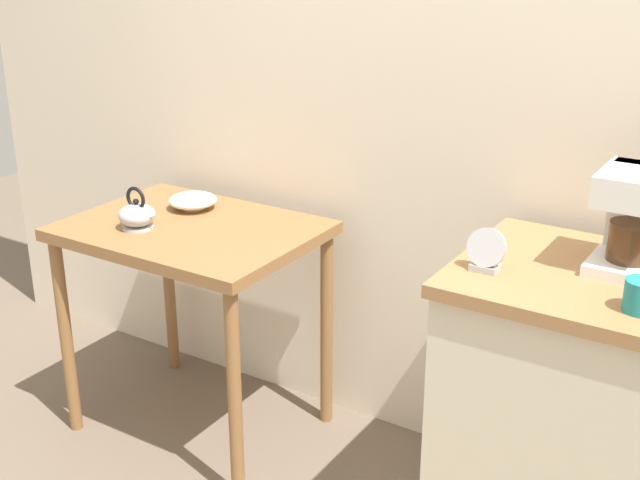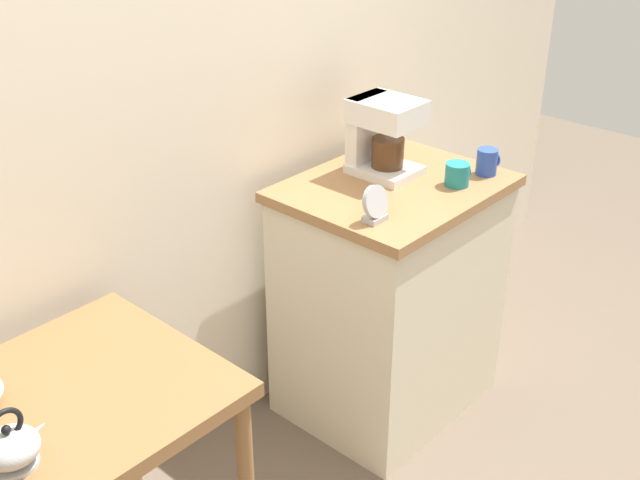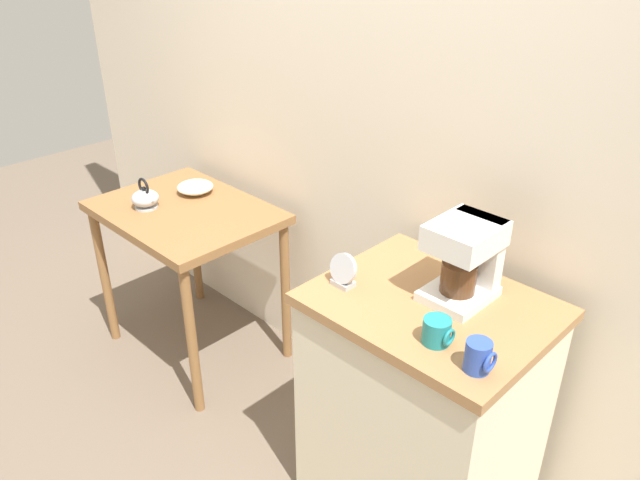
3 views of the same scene
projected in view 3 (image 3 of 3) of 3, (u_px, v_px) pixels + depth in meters
ground_plane at (293, 427)px, 2.66m from camera, size 8.00×8.00×0.00m
back_wall at (399, 87)px, 2.23m from camera, size 4.40×0.10×2.80m
wooden_table at (187, 229)px, 2.84m from camera, size 0.82×0.61×0.77m
kitchen_counter at (421, 409)px, 2.13m from camera, size 0.72×0.58×0.89m
bowl_stoneware at (195, 187)px, 2.93m from camera, size 0.17×0.17×0.05m
teakettle at (145, 198)px, 2.78m from camera, size 0.15×0.12×0.14m
coffee_maker at (467, 256)px, 1.89m from camera, size 0.18×0.22×0.26m
mug_dark_teal at (437, 331)px, 1.72m from camera, size 0.09×0.08×0.08m
mug_blue at (479, 357)px, 1.62m from camera, size 0.08×0.07×0.09m
table_clock at (343, 272)px, 1.98m from camera, size 0.10×0.05×0.11m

